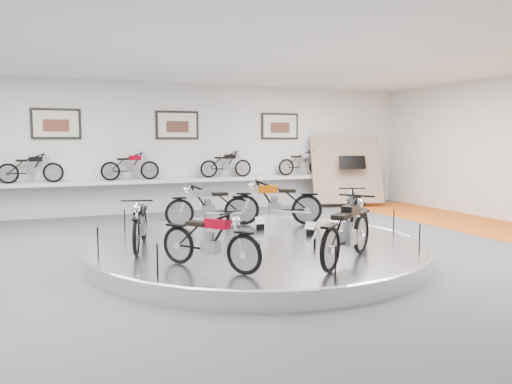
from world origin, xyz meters
name	(u,v)px	position (x,y,z in m)	size (l,w,h in m)	color
floor	(264,260)	(0.00, 0.00, 0.00)	(16.00, 16.00, 0.00)	#4F4F51
ceiling	(264,41)	(0.00, 0.00, 4.00)	(16.00, 16.00, 0.00)	white
wall_back	(177,148)	(0.00, 7.00, 2.00)	(16.00, 16.00, 0.00)	white
dado_band	(178,194)	(0.00, 6.98, 0.55)	(15.68, 0.04, 1.10)	#BCBCBA
display_platform	(258,249)	(0.00, 0.30, 0.15)	(6.40, 6.40, 0.30)	silver
platform_rim	(258,243)	(0.00, 0.30, 0.27)	(6.40, 6.40, 0.10)	#B2B2BA
shelf	(180,180)	(0.00, 6.70, 1.00)	(11.00, 0.55, 0.10)	silver
poster_left	(56,124)	(-3.50, 6.96, 2.70)	(1.35, 0.06, 0.88)	silver
poster_center	(177,125)	(0.00, 6.96, 2.70)	(1.35, 0.06, 0.88)	silver
poster_right	(280,126)	(3.50, 6.96, 2.70)	(1.35, 0.06, 0.88)	silver
display_panel	(346,169)	(5.60, 6.10, 1.25)	(2.40, 0.12, 2.40)	#9E7D62
shelf_bike_a	(31,170)	(-4.20, 6.70, 1.42)	(1.22, 0.42, 0.73)	black
shelf_bike_b	(130,168)	(-1.50, 6.70, 1.42)	(1.22, 0.42, 0.73)	maroon
shelf_bike_c	(226,166)	(1.50, 6.70, 1.42)	(1.22, 0.42, 0.73)	black
shelf_bike_d	(302,164)	(4.20, 6.70, 1.42)	(1.22, 0.42, 0.73)	#A4A4A9
bike_a	(275,202)	(1.08, 1.89, 0.83)	(1.81, 0.64, 1.07)	#AE4902
bike_b	(209,205)	(-0.38, 2.27, 0.79)	(1.68, 0.59, 0.99)	#A4A4A9
bike_c	(140,223)	(-2.18, 0.57, 0.76)	(1.58, 0.56, 0.93)	black
bike_d	(210,239)	(-1.44, -1.32, 0.76)	(1.55, 0.55, 0.91)	maroon
bike_e	(347,230)	(0.70, -1.75, 0.83)	(1.79, 0.63, 1.05)	black
bike_f	(356,213)	(2.04, 0.05, 0.78)	(1.63, 0.58, 0.96)	black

